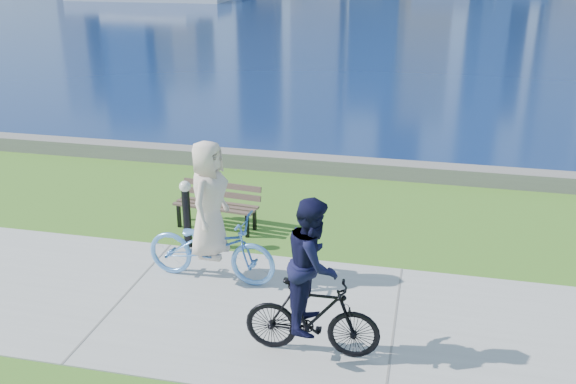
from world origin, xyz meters
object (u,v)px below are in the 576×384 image
cyclist_woman (210,230)px  cyclist_man (313,291)px  bollard_lamp (186,210)px  park_bench (218,202)px

cyclist_woman → cyclist_man: cyclist_woman is taller
bollard_lamp → cyclist_man: (2.68, -2.59, 0.22)m
bollard_lamp → cyclist_woman: bearing=-52.1°
park_bench → bollard_lamp: bollard_lamp is taller
park_bench → cyclist_man: cyclist_man is taller
cyclist_woman → cyclist_man: bearing=-126.3°
cyclist_woman → cyclist_man: size_ratio=1.06×
park_bench → bollard_lamp: size_ratio=1.32×
park_bench → cyclist_woman: (0.55, -1.96, 0.36)m
cyclist_man → bollard_lamp: bearing=44.7°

